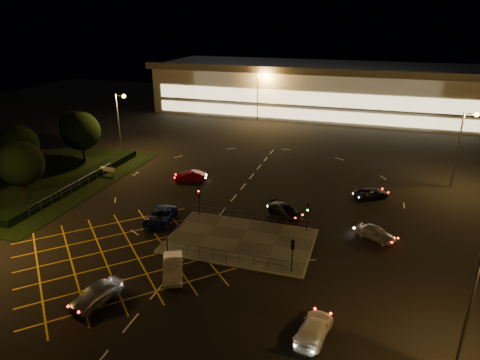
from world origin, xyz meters
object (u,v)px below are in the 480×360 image
(car_far_dkgrey, at_px, (285,211))
(signal_sw, at_px, (166,229))
(signal_ne, at_px, (308,211))
(car_approach_white, at_px, (314,329))
(signal_nw, at_px, (199,197))
(signal_se, at_px, (293,249))
(car_near_silver, at_px, (96,294))
(car_circ_red, at_px, (190,176))
(car_left_blue, at_px, (160,217))
(car_east_grey, at_px, (371,193))
(car_right_silver, at_px, (376,233))
(car_queue_white, at_px, (173,267))

(car_far_dkgrey, bearing_deg, signal_sw, 171.94)
(signal_ne, height_order, car_approach_white, signal_ne)
(signal_nw, bearing_deg, signal_se, -33.65)
(signal_sw, xyz_separation_m, car_far_dkgrey, (9.05, 10.99, -1.71))
(car_far_dkgrey, bearing_deg, car_near_silver, -177.59)
(car_near_silver, distance_m, car_far_dkgrey, 22.48)
(signal_ne, distance_m, car_near_silver, 21.72)
(car_near_silver, bearing_deg, car_far_dkgrey, 75.51)
(signal_sw, bearing_deg, car_circ_red, -72.98)
(car_near_silver, bearing_deg, car_left_blue, 111.28)
(car_left_blue, distance_m, car_approach_white, 22.41)
(signal_se, distance_m, signal_ne, 7.99)
(car_far_dkgrey, distance_m, car_circ_red, 16.04)
(car_approach_white, bearing_deg, signal_se, -57.96)
(signal_nw, bearing_deg, car_left_blue, -142.00)
(car_east_grey, bearing_deg, car_left_blue, 86.11)
(signal_nw, bearing_deg, car_right_silver, 1.73)
(car_right_silver, distance_m, car_circ_red, 26.02)
(car_near_silver, height_order, car_approach_white, car_near_silver)
(car_approach_white, bearing_deg, signal_nw, -35.89)
(car_right_silver, relative_size, car_east_grey, 0.91)
(car_circ_red, bearing_deg, car_near_silver, -10.42)
(car_queue_white, xyz_separation_m, car_far_dkgrey, (6.80, 14.42, -0.11))
(signal_ne, bearing_deg, signal_se, -90.00)
(car_left_blue, bearing_deg, car_east_grey, 26.40)
(signal_se, bearing_deg, car_east_grey, -107.72)
(signal_sw, xyz_separation_m, signal_nw, (0.00, 7.99, 0.00))
(car_left_blue, xyz_separation_m, car_approach_white, (18.52, -12.61, -0.06))
(car_left_blue, height_order, car_far_dkgrey, car_left_blue)
(car_right_silver, xyz_separation_m, car_circ_red, (-24.31, 9.27, -0.01))
(signal_sw, bearing_deg, car_left_blue, -56.32)
(signal_sw, height_order, car_circ_red, signal_sw)
(signal_sw, distance_m, car_far_dkgrey, 14.34)
(signal_ne, relative_size, car_near_silver, 0.69)
(signal_ne, relative_size, car_approach_white, 0.68)
(car_circ_red, bearing_deg, car_approach_white, 20.93)
(signal_ne, height_order, car_near_silver, signal_ne)
(signal_nw, distance_m, car_approach_white, 21.54)
(car_east_grey, bearing_deg, car_approach_white, 136.69)
(signal_nw, xyz_separation_m, signal_ne, (12.00, 0.00, 0.00))
(car_approach_white, bearing_deg, car_far_dkgrey, -62.26)
(signal_ne, bearing_deg, signal_sw, -146.35)
(signal_ne, relative_size, car_far_dkgrey, 0.70)
(car_queue_white, distance_m, car_circ_red, 22.62)
(signal_se, xyz_separation_m, car_far_dkgrey, (-2.95, 10.99, -1.71))
(signal_nw, relative_size, car_left_blue, 0.60)
(signal_nw, distance_m, car_left_blue, 4.73)
(car_queue_white, xyz_separation_m, car_right_silver, (16.60, 11.99, -0.07))
(signal_nw, bearing_deg, car_queue_white, -78.84)
(car_near_silver, bearing_deg, signal_se, 46.56)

